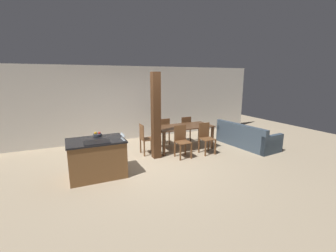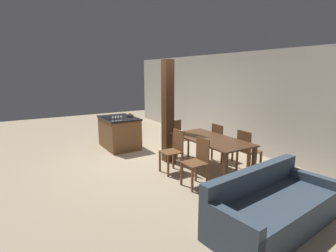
{
  "view_description": "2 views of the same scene",
  "coord_description": "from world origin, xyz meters",
  "px_view_note": "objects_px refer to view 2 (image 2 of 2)",
  "views": [
    {
      "loc": [
        -2.01,
        -5.45,
        2.32
      ],
      "look_at": [
        0.6,
        0.2,
        0.95
      ],
      "focal_mm": 24.0,
      "sensor_mm": 36.0,
      "label": 1
    },
    {
      "loc": [
        5.6,
        -2.86,
        2.16
      ],
      "look_at": [
        0.6,
        0.2,
        0.95
      ],
      "focal_mm": 28.0,
      "sensor_mm": 36.0,
      "label": 2
    }
  ],
  "objects_px": {
    "dining_chair_far_right": "(247,150)",
    "couch": "(272,209)",
    "dining_chair_far_left": "(220,142)",
    "timber_post": "(168,112)",
    "dining_chair_head_end": "(177,138)",
    "wine_glass_middle": "(116,117)",
    "wine_glass_far": "(118,116)",
    "dining_chair_near_left": "(174,150)",
    "wine_glass_near": "(113,117)",
    "dining_chair_near_right": "(197,161)",
    "wine_glass_end": "(121,116)",
    "kitchen_island": "(119,132)",
    "dining_table": "(211,143)",
    "fruit_bowl": "(130,115)"
  },
  "relations": [
    {
      "from": "fruit_bowl",
      "to": "dining_chair_near_left",
      "type": "height_order",
      "value": "fruit_bowl"
    },
    {
      "from": "dining_chair_near_right",
      "to": "couch",
      "type": "distance_m",
      "value": 1.67
    },
    {
      "from": "kitchen_island",
      "to": "dining_table",
      "type": "bearing_deg",
      "value": 19.12
    },
    {
      "from": "wine_glass_end",
      "to": "dining_chair_head_end",
      "type": "xyz_separation_m",
      "value": [
        0.97,
        1.14,
        -0.52
      ]
    },
    {
      "from": "dining_chair_far_left",
      "to": "dining_chair_head_end",
      "type": "height_order",
      "value": "same"
    },
    {
      "from": "wine_glass_end",
      "to": "timber_post",
      "type": "height_order",
      "value": "timber_post"
    },
    {
      "from": "dining_chair_head_end",
      "to": "dining_chair_near_right",
      "type": "bearing_deg",
      "value": -111.46
    },
    {
      "from": "wine_glass_near",
      "to": "dining_chair_near_right",
      "type": "xyz_separation_m",
      "value": [
        2.7,
        0.69,
        -0.52
      ]
    },
    {
      "from": "wine_glass_near",
      "to": "wine_glass_middle",
      "type": "height_order",
      "value": "same"
    },
    {
      "from": "dining_chair_far_left",
      "to": "dining_chair_far_right",
      "type": "bearing_deg",
      "value": -180.0
    },
    {
      "from": "fruit_bowl",
      "to": "couch",
      "type": "distance_m",
      "value": 4.89
    },
    {
      "from": "wine_glass_far",
      "to": "dining_chair_far_left",
      "type": "relative_size",
      "value": 0.17
    },
    {
      "from": "dining_chair_far_right",
      "to": "fruit_bowl",
      "type": "bearing_deg",
      "value": 23.0
    },
    {
      "from": "fruit_bowl",
      "to": "dining_chair_near_left",
      "type": "bearing_deg",
      "value": -0.05
    },
    {
      "from": "dining_chair_far_right",
      "to": "couch",
      "type": "xyz_separation_m",
      "value": [
        1.66,
        -1.33,
        -0.22
      ]
    },
    {
      "from": "couch",
      "to": "dining_chair_far_right",
      "type": "bearing_deg",
      "value": 45.74
    },
    {
      "from": "dining_chair_head_end",
      "to": "couch",
      "type": "bearing_deg",
      "value": -100.9
    },
    {
      "from": "dining_table",
      "to": "dining_chair_near_left",
      "type": "bearing_deg",
      "value": -121.75
    },
    {
      "from": "dining_chair_far_left",
      "to": "dining_chair_head_end",
      "type": "distance_m",
      "value": 1.12
    },
    {
      "from": "kitchen_island",
      "to": "dining_chair_far_right",
      "type": "bearing_deg",
      "value": 26.99
    },
    {
      "from": "dining_chair_near_right",
      "to": "dining_chair_far_right",
      "type": "relative_size",
      "value": 1.0
    },
    {
      "from": "dining_chair_head_end",
      "to": "timber_post",
      "type": "distance_m",
      "value": 0.86
    },
    {
      "from": "wine_glass_far",
      "to": "couch",
      "type": "distance_m",
      "value": 4.46
    },
    {
      "from": "wine_glass_near",
      "to": "dining_chair_far_right",
      "type": "relative_size",
      "value": 0.17
    },
    {
      "from": "dining_table",
      "to": "couch",
      "type": "height_order",
      "value": "couch"
    },
    {
      "from": "dining_chair_near_right",
      "to": "wine_glass_end",
      "type": "bearing_deg",
      "value": -170.31
    },
    {
      "from": "dining_chair_head_end",
      "to": "wine_glass_middle",
      "type": "bearing_deg",
      "value": 142.93
    },
    {
      "from": "dining_table",
      "to": "wine_glass_far",
      "type": "bearing_deg",
      "value": -151.95
    },
    {
      "from": "wine_glass_near",
      "to": "dining_chair_near_right",
      "type": "height_order",
      "value": "wine_glass_near"
    },
    {
      "from": "wine_glass_far",
      "to": "dining_chair_near_left",
      "type": "relative_size",
      "value": 0.17
    },
    {
      "from": "dining_chair_far_left",
      "to": "timber_post",
      "type": "xyz_separation_m",
      "value": [
        -0.7,
        -1.08,
        0.73
      ]
    },
    {
      "from": "wine_glass_far",
      "to": "dining_chair_far_right",
      "type": "bearing_deg",
      "value": 35.03
    },
    {
      "from": "fruit_bowl",
      "to": "dining_chair_near_left",
      "type": "distance_m",
      "value": 2.39
    },
    {
      "from": "timber_post",
      "to": "kitchen_island",
      "type": "bearing_deg",
      "value": -161.38
    },
    {
      "from": "dining_chair_near_right",
      "to": "dining_chair_far_right",
      "type": "bearing_deg",
      "value": 90.0
    },
    {
      "from": "wine_glass_near",
      "to": "dining_chair_head_end",
      "type": "relative_size",
      "value": 0.17
    },
    {
      "from": "timber_post",
      "to": "dining_table",
      "type": "bearing_deg",
      "value": 19.88
    },
    {
      "from": "kitchen_island",
      "to": "dining_chair_head_end",
      "type": "xyz_separation_m",
      "value": [
        1.55,
        0.99,
        0.05
      ]
    },
    {
      "from": "wine_glass_middle",
      "to": "wine_glass_far",
      "type": "distance_m",
      "value": 0.08
    },
    {
      "from": "wine_glass_far",
      "to": "dining_chair_head_end",
      "type": "bearing_deg",
      "value": 51.25
    },
    {
      "from": "fruit_bowl",
      "to": "wine_glass_near",
      "type": "bearing_deg",
      "value": -54.56
    },
    {
      "from": "wine_glass_end",
      "to": "timber_post",
      "type": "bearing_deg",
      "value": 32.31
    },
    {
      "from": "dining_table",
      "to": "dining_chair_head_end",
      "type": "xyz_separation_m",
      "value": [
        -1.31,
        0.0,
        -0.16
      ]
    },
    {
      "from": "dining_chair_far_left",
      "to": "wine_glass_far",
      "type": "bearing_deg",
      "value": 45.5
    },
    {
      "from": "dining_table",
      "to": "dining_chair_far_left",
      "type": "height_order",
      "value": "dining_chair_far_left"
    },
    {
      "from": "wine_glass_far",
      "to": "dining_chair_near_left",
      "type": "bearing_deg",
      "value": 16.08
    },
    {
      "from": "dining_chair_near_left",
      "to": "timber_post",
      "type": "bearing_deg",
      "value": 158.59
    },
    {
      "from": "dining_table",
      "to": "dining_chair_far_right",
      "type": "height_order",
      "value": "dining_chair_far_right"
    },
    {
      "from": "dining_chair_far_right",
      "to": "dining_chair_near_left",
      "type": "bearing_deg",
      "value": 58.25
    },
    {
      "from": "dining_chair_near_left",
      "to": "dining_chair_far_left",
      "type": "distance_m",
      "value": 1.36
    }
  ]
}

